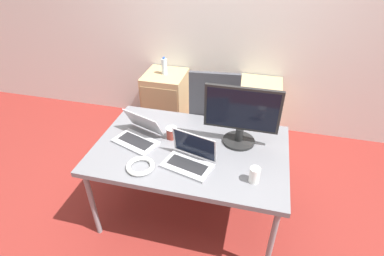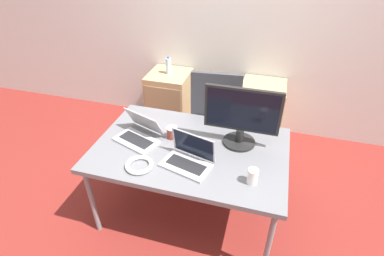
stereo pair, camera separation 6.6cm
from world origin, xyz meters
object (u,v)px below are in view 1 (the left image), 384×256
object	(u,v)px
laptop_right	(138,135)
coffee_cup_white	(254,175)
water_bottle	(164,66)
coffee_cup_brown	(171,133)
mouse	(194,141)
cabinet_right	(257,112)
cable_coil	(140,166)
monitor	(241,116)
cabinet_left	(166,101)
laptop_left	(190,159)
office_chair	(214,128)

from	to	relation	value
laptop_right	coffee_cup_white	distance (m)	0.96
water_bottle	coffee_cup_brown	distance (m)	1.26
laptop_right	mouse	distance (m)	0.44
cabinet_right	cable_coil	size ratio (longest dim) A/B	3.51
water_bottle	monitor	size ratio (longest dim) A/B	0.36
cabinet_left	laptop_left	world-z (taller)	laptop_left
laptop_left	coffee_cup_brown	bearing A→B (deg)	129.15
laptop_left	mouse	world-z (taller)	laptop_left
coffee_cup_brown	cable_coil	size ratio (longest dim) A/B	0.48
cabinet_right	laptop_right	distance (m)	1.59
laptop_right	monitor	xyz separation A→B (m)	(0.78, 0.16, 0.20)
water_bottle	laptop_right	size ratio (longest dim) A/B	0.51
coffee_cup_white	coffee_cup_brown	xyz separation A→B (m)	(-0.68, 0.34, -0.01)
laptop_right	mouse	world-z (taller)	laptop_right
water_bottle	monitor	distance (m)	1.48
laptop_left	monitor	distance (m)	0.51
cabinet_left	cabinet_right	size ratio (longest dim) A/B	1.00
water_bottle	cabinet_left	bearing A→B (deg)	-90.00
water_bottle	office_chair	bearing A→B (deg)	-38.47
coffee_cup_white	monitor	bearing A→B (deg)	109.87
cabinet_left	coffee_cup_white	xyz separation A→B (m)	(1.13, -1.51, 0.41)
cabinet_right	water_bottle	size ratio (longest dim) A/B	3.49
office_chair	mouse	world-z (taller)	office_chair
cabinet_right	coffee_cup_white	size ratio (longest dim) A/B	6.28
laptop_right	office_chair	bearing A→B (deg)	55.73
laptop_left	monitor	size ratio (longest dim) A/B	0.69
mouse	cabinet_right	bearing A→B (deg)	69.36
laptop_left	cable_coil	distance (m)	0.35
cabinet_left	coffee_cup_white	bearing A→B (deg)	-53.17
office_chair	coffee_cup_white	size ratio (longest dim) A/B	9.88
office_chair	water_bottle	size ratio (longest dim) A/B	5.48
office_chair	monitor	bearing A→B (deg)	-62.06
laptop_right	cable_coil	distance (m)	0.34
coffee_cup_white	cable_coil	world-z (taller)	coffee_cup_white
office_chair	cabinet_right	distance (m)	0.68
monitor	coffee_cup_brown	world-z (taller)	monitor
laptop_left	mouse	size ratio (longest dim) A/B	6.75
cabinet_right	laptop_left	size ratio (longest dim) A/B	1.82
cabinet_right	laptop_left	xyz separation A→B (m)	(-0.42, -1.44, 0.40)
office_chair	laptop_left	bearing A→B (deg)	-91.21
water_bottle	laptop_right	distance (m)	1.28
cabinet_right	laptop_right	bearing A→B (deg)	-125.10
water_bottle	cabinet_right	bearing A→B (deg)	-0.12
cable_coil	mouse	bearing A→B (deg)	52.08
laptop_left	coffee_cup_white	size ratio (longest dim) A/B	3.46
cabinet_left	water_bottle	bearing A→B (deg)	90.00
laptop_right	coffee_cup_white	size ratio (longest dim) A/B	3.53
cabinet_right	monitor	xyz separation A→B (m)	(-0.11, -1.10, 0.59)
office_chair	coffee_cup_brown	distance (m)	0.75
cabinet_left	mouse	size ratio (longest dim) A/B	12.26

